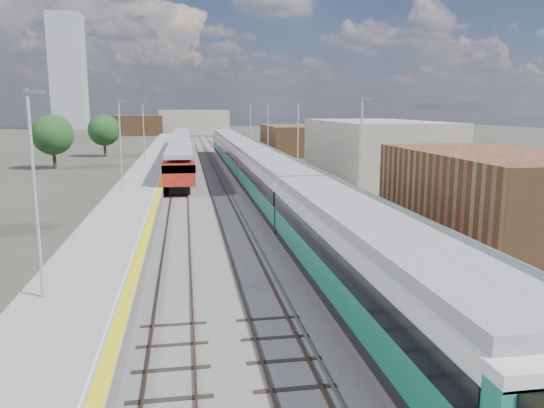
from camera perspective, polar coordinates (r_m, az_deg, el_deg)
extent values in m
plane|color=#47443A|center=(62.39, -4.73, 3.08)|extent=(320.00, 320.00, 0.00)
cube|color=#565451|center=(64.73, -6.90, 3.33)|extent=(10.50, 155.00, 0.06)
cube|color=#4C3323|center=(67.38, -4.41, 3.72)|extent=(0.07, 160.00, 0.14)
cube|color=#4C3323|center=(67.52, -3.19, 3.75)|extent=(0.07, 160.00, 0.14)
cube|color=#4C3323|center=(67.18, -7.39, 3.64)|extent=(0.07, 160.00, 0.14)
cube|color=#4C3323|center=(67.24, -6.16, 3.68)|extent=(0.07, 160.00, 0.14)
cube|color=#4C3323|center=(67.16, -10.38, 3.56)|extent=(0.07, 160.00, 0.14)
cube|color=#4C3323|center=(67.15, -9.15, 3.59)|extent=(0.07, 160.00, 0.14)
cube|color=gray|center=(67.36, -4.69, 3.70)|extent=(0.08, 160.00, 0.10)
cube|color=gray|center=(67.26, -5.88, 3.67)|extent=(0.08, 160.00, 0.10)
cube|color=slate|center=(65.41, -0.31, 3.89)|extent=(4.70, 155.00, 1.00)
cube|color=gray|center=(65.35, -0.31, 4.33)|extent=(4.70, 155.00, 0.03)
cube|color=yellow|center=(65.06, -2.15, 4.31)|extent=(0.40, 155.00, 0.01)
cube|color=gray|center=(65.67, 1.59, 4.88)|extent=(0.06, 155.00, 1.20)
cylinder|color=#9EA0A3|center=(35.73, 9.53, 5.21)|extent=(0.12, 0.12, 7.50)
cube|color=#4C4C4F|center=(35.68, 10.10, 11.06)|extent=(0.70, 0.18, 0.14)
cylinder|color=#9EA0A3|center=(54.99, 2.80, 7.11)|extent=(0.12, 0.12, 7.50)
cube|color=#4C4C4F|center=(54.96, 3.10, 10.91)|extent=(0.70, 0.18, 0.14)
cylinder|color=#9EA0A3|center=(74.65, -0.43, 7.99)|extent=(0.12, 0.12, 7.50)
cube|color=#4C4C4F|center=(74.62, -0.24, 10.79)|extent=(0.70, 0.18, 0.14)
cylinder|color=#9EA0A3|center=(94.44, -2.32, 8.48)|extent=(0.12, 0.12, 7.50)
cube|color=#4C4C4F|center=(94.42, -2.18, 10.70)|extent=(0.70, 0.18, 0.14)
cube|color=slate|center=(64.75, -12.94, 3.56)|extent=(4.30, 155.00, 1.00)
cube|color=gray|center=(64.70, -12.96, 4.01)|extent=(4.30, 155.00, 0.03)
cube|color=yellow|center=(64.60, -11.27, 4.08)|extent=(0.45, 155.00, 0.01)
cube|color=silver|center=(64.61, -11.58, 4.07)|extent=(0.08, 155.00, 0.01)
cylinder|color=#9EA0A3|center=(20.64, -24.11, 0.74)|extent=(0.12, 0.12, 7.50)
cube|color=#4C4C4F|center=(20.34, -24.19, 10.95)|extent=(0.70, 0.18, 0.14)
cylinder|color=#9EA0A3|center=(46.11, -15.98, 6.09)|extent=(0.12, 0.12, 7.50)
cube|color=#4C4C4F|center=(45.98, -15.90, 10.64)|extent=(0.70, 0.18, 0.14)
cylinder|color=#9EA0A3|center=(71.96, -13.64, 7.61)|extent=(0.12, 0.12, 7.50)
cube|color=#4C4C4F|center=(71.87, -13.56, 10.52)|extent=(0.70, 0.18, 0.14)
cube|color=brown|center=(35.58, 22.90, 0.99)|extent=(9.00, 16.00, 5.20)
cube|color=gray|center=(60.60, 10.96, 5.75)|extent=(11.00, 22.00, 6.40)
cube|color=brown|center=(91.62, 2.00, 6.94)|extent=(8.00, 18.00, 4.80)
cube|color=gray|center=(161.78, -8.36, 8.73)|extent=(20.00, 14.00, 7.00)
cube|color=brown|center=(157.32, -14.21, 8.22)|extent=(14.00, 12.00, 5.60)
cube|color=gray|center=(206.00, -21.07, 13.09)|extent=(11.00, 11.00, 40.00)
cube|color=black|center=(20.43, 9.64, -9.68)|extent=(2.92, 20.95, 0.49)
cube|color=#136145|center=(20.16, 9.71, -7.39)|extent=(3.03, 20.95, 1.22)
cube|color=black|center=(19.88, 9.79, -4.73)|extent=(3.09, 20.95, 0.84)
cube|color=silver|center=(19.72, 9.85, -2.86)|extent=(3.03, 20.95, 0.52)
cube|color=gray|center=(19.63, 9.90, -1.58)|extent=(2.69, 20.95, 0.43)
cube|color=black|center=(40.68, -0.12, 0.54)|extent=(2.92, 20.95, 0.49)
cube|color=#136145|center=(40.54, -0.12, 1.74)|extent=(3.03, 20.95, 1.22)
cube|color=black|center=(40.41, -0.12, 3.09)|extent=(3.09, 20.95, 0.84)
cube|color=silver|center=(40.33, -0.12, 4.03)|extent=(3.03, 20.95, 0.52)
cube|color=gray|center=(40.28, -0.12, 4.67)|extent=(2.69, 20.95, 0.43)
cube|color=black|center=(61.74, -3.30, 3.90)|extent=(2.92, 20.95, 0.49)
cube|color=#136145|center=(61.65, -3.31, 4.70)|extent=(3.03, 20.95, 1.22)
cube|color=black|center=(61.56, -3.32, 5.59)|extent=(3.09, 20.95, 0.84)
cube|color=silver|center=(61.51, -3.32, 6.21)|extent=(3.03, 20.95, 0.52)
cube|color=gray|center=(61.48, -3.33, 6.63)|extent=(2.69, 20.95, 0.43)
cube|color=black|center=(83.00, -4.86, 5.55)|extent=(2.92, 20.95, 0.49)
cube|color=#136145|center=(82.93, -4.87, 6.14)|extent=(3.03, 20.95, 1.22)
cube|color=black|center=(82.87, -4.88, 6.80)|extent=(3.09, 20.95, 0.84)
cube|color=silver|center=(82.83, -4.89, 7.26)|extent=(3.03, 20.95, 0.52)
cube|color=gray|center=(82.81, -4.90, 7.58)|extent=(2.69, 20.95, 0.43)
cube|color=black|center=(56.38, -9.84, 2.67)|extent=(1.94, 16.49, 0.67)
cube|color=maroon|center=(56.19, -9.89, 4.30)|extent=(2.86, 19.40, 2.04)
cube|color=black|center=(56.14, -9.91, 4.82)|extent=(2.92, 19.40, 0.71)
cube|color=gray|center=(56.05, -9.94, 5.86)|extent=(2.55, 19.40, 0.41)
cube|color=black|center=(76.15, -9.74, 4.65)|extent=(1.94, 16.49, 0.67)
cube|color=maroon|center=(76.01, -9.77, 5.86)|extent=(2.86, 19.40, 2.04)
cube|color=black|center=(75.98, -9.79, 6.24)|extent=(2.92, 19.40, 0.71)
cube|color=gray|center=(75.91, -9.81, 7.01)|extent=(2.55, 19.40, 0.41)
cube|color=black|center=(95.98, -9.67, 5.81)|extent=(1.94, 16.49, 0.67)
cube|color=maroon|center=(95.87, -9.70, 6.77)|extent=(2.86, 19.40, 2.04)
cube|color=black|center=(95.84, -9.71, 7.08)|extent=(2.92, 19.40, 0.71)
cube|color=gray|center=(95.79, -9.73, 7.69)|extent=(2.55, 19.40, 0.41)
cylinder|color=#382619|center=(74.10, -22.36, 4.44)|extent=(0.44, 0.44, 2.44)
sphere|color=#1B3C17|center=(73.88, -22.53, 6.89)|extent=(5.15, 5.15, 5.15)
cylinder|color=#382619|center=(89.75, -17.52, 5.62)|extent=(0.44, 0.44, 2.37)
sphere|color=#1B3C17|center=(89.57, -17.63, 7.60)|extent=(5.01, 5.01, 5.01)
cylinder|color=#382619|center=(86.89, 7.05, 5.76)|extent=(0.44, 0.44, 2.02)
sphere|color=#1B3C17|center=(86.72, 7.09, 7.50)|extent=(4.27, 4.27, 4.27)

